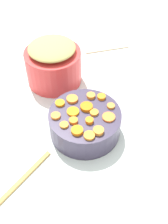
# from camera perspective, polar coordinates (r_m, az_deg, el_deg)

# --- Properties ---
(tabletop) EXTENTS (2.40, 2.40, 0.02)m
(tabletop) POSITION_cam_1_polar(r_m,az_deg,el_deg) (0.96, -0.85, -2.37)
(tabletop) COLOR white
(tabletop) RESTS_ON ground
(serving_bowl_carrots) EXTENTS (0.23, 0.23, 0.08)m
(serving_bowl_carrots) POSITION_cam_1_polar(r_m,az_deg,el_deg) (0.89, 0.00, -2.27)
(serving_bowl_carrots) COLOR #393148
(serving_bowl_carrots) RESTS_ON tabletop
(metal_pot) EXTENTS (0.21, 0.21, 0.13)m
(metal_pot) POSITION_cam_1_polar(r_m,az_deg,el_deg) (1.06, -6.20, 9.15)
(metal_pot) COLOR red
(metal_pot) RESTS_ON tabletop
(stuffing_mound) EXTENTS (0.17, 0.17, 0.03)m
(stuffing_mound) POSITION_cam_1_polar(r_m,az_deg,el_deg) (1.02, -6.58, 12.81)
(stuffing_mound) COLOR tan
(stuffing_mound) RESTS_ON metal_pot
(carrot_slice_0) EXTENTS (0.05, 0.05, 0.01)m
(carrot_slice_0) POSITION_cam_1_polar(r_m,az_deg,el_deg) (0.90, -2.42, 2.64)
(carrot_slice_0) COLOR orange
(carrot_slice_0) RESTS_ON serving_bowl_carrots
(carrot_slice_1) EXTENTS (0.04, 0.04, 0.01)m
(carrot_slice_1) POSITION_cam_1_polar(r_m,az_deg,el_deg) (0.85, -5.78, -0.78)
(carrot_slice_1) COLOR orange
(carrot_slice_1) RESTS_ON serving_bowl_carrots
(carrot_slice_2) EXTENTS (0.03, 0.03, 0.01)m
(carrot_slice_2) POSITION_cam_1_polar(r_m,az_deg,el_deg) (0.80, 1.08, -4.81)
(carrot_slice_2) COLOR orange
(carrot_slice_2) RESTS_ON serving_bowl_carrots
(carrot_slice_3) EXTENTS (0.04, 0.04, 0.01)m
(carrot_slice_3) POSITION_cam_1_polar(r_m,az_deg,el_deg) (0.83, -2.17, -1.78)
(carrot_slice_3) COLOR orange
(carrot_slice_3) RESTS_ON serving_bowl_carrots
(carrot_slice_4) EXTENTS (0.03, 0.03, 0.01)m
(carrot_slice_4) POSITION_cam_1_polar(r_m,az_deg,el_deg) (0.83, 0.93, -1.83)
(carrot_slice_4) COLOR orange
(carrot_slice_4) RESTS_ON serving_bowl_carrots
(carrot_slice_5) EXTENTS (0.04, 0.04, 0.01)m
(carrot_slice_5) POSITION_cam_1_polar(r_m,az_deg,el_deg) (0.85, 5.04, -1.04)
(carrot_slice_5) COLOR orange
(carrot_slice_5) RESTS_ON serving_bowl_carrots
(carrot_slice_6) EXTENTS (0.03, 0.03, 0.01)m
(carrot_slice_6) POSITION_cam_1_polar(r_m,az_deg,el_deg) (0.83, -4.06, -2.64)
(carrot_slice_6) COLOR orange
(carrot_slice_6) RESTS_ON serving_bowl_carrots
(carrot_slice_7) EXTENTS (0.03, 0.03, 0.01)m
(carrot_slice_7) POSITION_cam_1_polar(r_m,az_deg,el_deg) (0.90, 3.65, 2.96)
(carrot_slice_7) COLOR orange
(carrot_slice_7) RESTS_ON serving_bowl_carrots
(carrot_slice_8) EXTENTS (0.05, 0.05, 0.01)m
(carrot_slice_8) POSITION_cam_1_polar(r_m,az_deg,el_deg) (0.87, 0.52, 1.04)
(carrot_slice_8) COLOR orange
(carrot_slice_8) RESTS_ON serving_bowl_carrots
(carrot_slice_9) EXTENTS (0.04, 0.04, 0.01)m
(carrot_slice_9) POSITION_cam_1_polar(r_m,az_deg,el_deg) (0.81, -1.41, -3.80)
(carrot_slice_9) COLOR orange
(carrot_slice_9) RESTS_ON serving_bowl_carrots
(carrot_slice_10) EXTENTS (0.03, 0.03, 0.01)m
(carrot_slice_10) POSITION_cam_1_polar(r_m,az_deg,el_deg) (0.88, 5.48, 1.23)
(carrot_slice_10) COLOR orange
(carrot_slice_10) RESTS_ON serving_bowl_carrots
(carrot_slice_11) EXTENTS (0.04, 0.04, 0.01)m
(carrot_slice_11) POSITION_cam_1_polar(r_m,az_deg,el_deg) (0.91, 1.41, 3.33)
(carrot_slice_11) COLOR orange
(carrot_slice_11) RESTS_ON serving_bowl_carrots
(carrot_slice_12) EXTENTS (0.04, 0.04, 0.01)m
(carrot_slice_12) POSITION_cam_1_polar(r_m,az_deg,el_deg) (0.86, -2.27, 0.07)
(carrot_slice_12) COLOR orange
(carrot_slice_12) RESTS_ON serving_bowl_carrots
(carrot_slice_13) EXTENTS (0.04, 0.04, 0.01)m
(carrot_slice_13) POSITION_cam_1_polar(r_m,az_deg,el_deg) (0.81, 2.96, -3.84)
(carrot_slice_13) COLOR orange
(carrot_slice_13) RESTS_ON serving_bowl_carrots
(carrot_slice_14) EXTENTS (0.04, 0.04, 0.01)m
(carrot_slice_14) POSITION_cam_1_polar(r_m,az_deg,el_deg) (0.86, 2.06, -0.11)
(carrot_slice_14) COLOR orange
(carrot_slice_14) RESTS_ON serving_bowl_carrots
(carrot_slice_15) EXTENTS (0.03, 0.03, 0.01)m
(carrot_slice_15) POSITION_cam_1_polar(r_m,az_deg,el_deg) (0.89, -4.92, 1.81)
(carrot_slice_15) COLOR orange
(carrot_slice_15) RESTS_ON serving_bowl_carrots
(dish_towel) EXTENTS (0.21, 0.13, 0.01)m
(dish_towel) POSITION_cam_1_polar(r_m,az_deg,el_deg) (1.30, 4.11, 13.70)
(dish_towel) COLOR beige
(dish_towel) RESTS_ON tabletop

